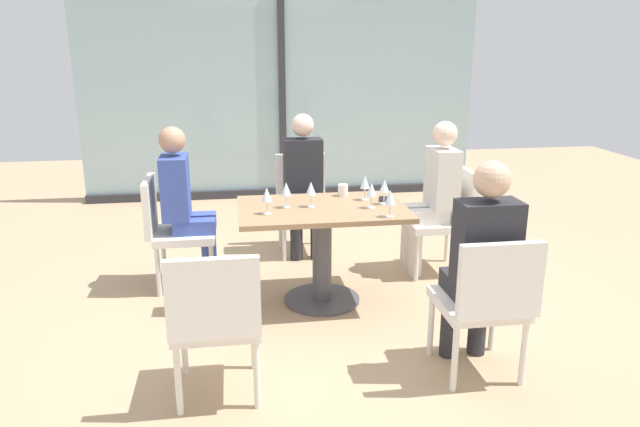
{
  "coord_description": "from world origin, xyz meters",
  "views": [
    {
      "loc": [
        -0.62,
        -4.01,
        1.86
      ],
      "look_at": [
        0.0,
        0.1,
        0.65
      ],
      "focal_mm": 33.18,
      "sensor_mm": 36.0,
      "label": 1
    }
  ],
  "objects_px": {
    "person_far_left": "(184,200)",
    "person_near_window": "(304,178)",
    "chair_front_right": "(486,298)",
    "wine_glass_3": "(311,189)",
    "wine_glass_4": "(267,195)",
    "chair_front_left": "(215,316)",
    "chair_far_left": "(172,226)",
    "wine_glass_2": "(390,198)",
    "dining_table_main": "(322,234)",
    "person_front_right": "(481,257)",
    "handbag_0": "(194,293)",
    "wine_glass_5": "(371,190)",
    "wine_glass_0": "(384,186)",
    "person_far_right": "(435,190)",
    "chair_near_window": "(303,197)",
    "wine_glass_1": "(286,190)",
    "coffee_cup": "(343,190)",
    "chair_far_right": "(446,214)",
    "wine_glass_6": "(365,183)",
    "cell_phone_on_table": "(384,199)"
  },
  "relations": [
    {
      "from": "wine_glass_1",
      "to": "wine_glass_4",
      "type": "xyz_separation_m",
      "value": [
        -0.15,
        -0.14,
        0.0
      ]
    },
    {
      "from": "person_far_left",
      "to": "person_front_right",
      "type": "bearing_deg",
      "value": -41.42
    },
    {
      "from": "chair_front_right",
      "to": "chair_far_right",
      "type": "bearing_deg",
      "value": 77.37
    },
    {
      "from": "wine_glass_2",
      "to": "wine_glass_5",
      "type": "xyz_separation_m",
      "value": [
        -0.07,
        0.23,
        0.0
      ]
    },
    {
      "from": "chair_front_left",
      "to": "person_front_right",
      "type": "distance_m",
      "value": 1.5
    },
    {
      "from": "chair_near_window",
      "to": "wine_glass_4",
      "type": "xyz_separation_m",
      "value": [
        -0.4,
        -1.31,
        0.37
      ]
    },
    {
      "from": "chair_far_right",
      "to": "coffee_cup",
      "type": "xyz_separation_m",
      "value": [
        -0.9,
        -0.18,
        0.28
      ]
    },
    {
      "from": "chair_far_right",
      "to": "wine_glass_5",
      "type": "height_order",
      "value": "wine_glass_5"
    },
    {
      "from": "wine_glass_4",
      "to": "handbag_0",
      "type": "height_order",
      "value": "wine_glass_4"
    },
    {
      "from": "chair_front_right",
      "to": "wine_glass_3",
      "type": "bearing_deg",
      "value": 124.63
    },
    {
      "from": "wine_glass_0",
      "to": "coffee_cup",
      "type": "distance_m",
      "value": 0.38
    },
    {
      "from": "chair_far_left",
      "to": "person_far_right",
      "type": "relative_size",
      "value": 0.69
    },
    {
      "from": "person_near_window",
      "to": "coffee_cup",
      "type": "relative_size",
      "value": 14.0
    },
    {
      "from": "dining_table_main",
      "to": "wine_glass_6",
      "type": "bearing_deg",
      "value": 21.9
    },
    {
      "from": "wine_glass_3",
      "to": "wine_glass_4",
      "type": "xyz_separation_m",
      "value": [
        -0.32,
        -0.13,
        0.0
      ]
    },
    {
      "from": "chair_front_left",
      "to": "wine_glass_2",
      "type": "xyz_separation_m",
      "value": [
        1.15,
        0.86,
        0.37
      ]
    },
    {
      "from": "wine_glass_5",
      "to": "wine_glass_0",
      "type": "bearing_deg",
      "value": 36.9
    },
    {
      "from": "wine_glass_3",
      "to": "wine_glass_5",
      "type": "distance_m",
      "value": 0.43
    },
    {
      "from": "dining_table_main",
      "to": "person_far_right",
      "type": "relative_size",
      "value": 0.95
    },
    {
      "from": "person_near_window",
      "to": "wine_glass_4",
      "type": "bearing_deg",
      "value": -108.46
    },
    {
      "from": "coffee_cup",
      "to": "dining_table_main",
      "type": "bearing_deg",
      "value": -126.16
    },
    {
      "from": "wine_glass_3",
      "to": "cell_phone_on_table",
      "type": "relative_size",
      "value": 1.28
    },
    {
      "from": "wine_glass_3",
      "to": "chair_far_right",
      "type": "bearing_deg",
      "value": 21.05
    },
    {
      "from": "person_near_window",
      "to": "handbag_0",
      "type": "height_order",
      "value": "person_near_window"
    },
    {
      "from": "chair_far_right",
      "to": "cell_phone_on_table",
      "type": "bearing_deg",
      "value": -151.69
    },
    {
      "from": "person_far_right",
      "to": "chair_far_left",
      "type": "bearing_deg",
      "value": 180.0
    },
    {
      "from": "person_far_right",
      "to": "wine_glass_2",
      "type": "bearing_deg",
      "value": -126.82
    },
    {
      "from": "person_front_right",
      "to": "wine_glass_5",
      "type": "relative_size",
      "value": 6.81
    },
    {
      "from": "chair_front_right",
      "to": "person_front_right",
      "type": "bearing_deg",
      "value": 90.0
    },
    {
      "from": "wine_glass_1",
      "to": "wine_glass_4",
      "type": "distance_m",
      "value": 0.2
    },
    {
      "from": "cell_phone_on_table",
      "to": "wine_glass_6",
      "type": "bearing_deg",
      "value": -168.52
    },
    {
      "from": "chair_far_right",
      "to": "chair_front_right",
      "type": "xyz_separation_m",
      "value": [
        -0.37,
        -1.64,
        0.0
      ]
    },
    {
      "from": "person_far_right",
      "to": "wine_glass_6",
      "type": "relative_size",
      "value": 6.81
    },
    {
      "from": "wine_glass_0",
      "to": "chair_far_left",
      "type": "bearing_deg",
      "value": 163.44
    },
    {
      "from": "chair_front_left",
      "to": "chair_far_left",
      "type": "bearing_deg",
      "value": 102.63
    },
    {
      "from": "person_far_left",
      "to": "wine_glass_2",
      "type": "xyz_separation_m",
      "value": [
        1.41,
        -0.78,
        0.16
      ]
    },
    {
      "from": "chair_front_right",
      "to": "wine_glass_5",
      "type": "bearing_deg",
      "value": 110.23
    },
    {
      "from": "dining_table_main",
      "to": "wine_glass_5",
      "type": "distance_m",
      "value": 0.48
    },
    {
      "from": "chair_front_right",
      "to": "wine_glass_0",
      "type": "bearing_deg",
      "value": 103.64
    },
    {
      "from": "chair_far_left",
      "to": "chair_front_right",
      "type": "height_order",
      "value": "same"
    },
    {
      "from": "chair_far_right",
      "to": "wine_glass_6",
      "type": "relative_size",
      "value": 4.7
    },
    {
      "from": "chair_far_left",
      "to": "wine_glass_0",
      "type": "bearing_deg",
      "value": -16.56
    },
    {
      "from": "chair_front_right",
      "to": "person_near_window",
      "type": "height_order",
      "value": "person_near_window"
    },
    {
      "from": "dining_table_main",
      "to": "person_front_right",
      "type": "xyz_separation_m",
      "value": [
        0.74,
        -1.07,
        0.17
      ]
    },
    {
      "from": "wine_glass_0",
      "to": "chair_front_right",
      "type": "bearing_deg",
      "value": -76.36
    },
    {
      "from": "person_near_window",
      "to": "wine_glass_3",
      "type": "relative_size",
      "value": 6.81
    },
    {
      "from": "person_front_right",
      "to": "handbag_0",
      "type": "height_order",
      "value": "person_front_right"
    },
    {
      "from": "chair_far_left",
      "to": "chair_front_right",
      "type": "distance_m",
      "value": 2.47
    },
    {
      "from": "dining_table_main",
      "to": "chair_far_left",
      "type": "xyz_separation_m",
      "value": [
        -1.11,
        0.46,
        -0.03
      ]
    },
    {
      "from": "person_far_left",
      "to": "person_near_window",
      "type": "height_order",
      "value": "same"
    }
  ]
}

